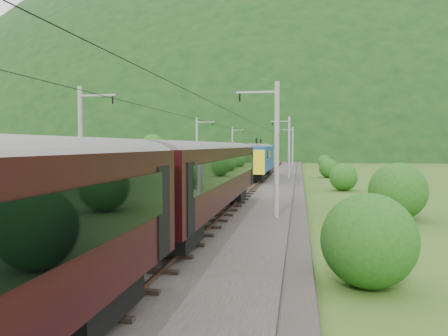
# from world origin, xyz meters

# --- Properties ---
(ground) EXTENTS (600.00, 600.00, 0.00)m
(ground) POSITION_xyz_m (0.00, 0.00, 0.00)
(ground) COLOR #2A4F18
(ground) RESTS_ON ground
(railbed) EXTENTS (14.00, 220.00, 0.30)m
(railbed) POSITION_xyz_m (0.00, 10.00, 0.15)
(railbed) COLOR #38332D
(railbed) RESTS_ON ground
(track_left) EXTENTS (2.40, 220.00, 0.27)m
(track_left) POSITION_xyz_m (-2.40, 10.00, 0.37)
(track_left) COLOR brown
(track_left) RESTS_ON railbed
(track_right) EXTENTS (2.40, 220.00, 0.27)m
(track_right) POSITION_xyz_m (2.40, 10.00, 0.37)
(track_right) COLOR brown
(track_right) RESTS_ON railbed
(catenary_left) EXTENTS (2.54, 192.28, 8.00)m
(catenary_left) POSITION_xyz_m (-6.12, 32.00, 4.50)
(catenary_left) COLOR gray
(catenary_left) RESTS_ON railbed
(catenary_right) EXTENTS (2.54, 192.28, 8.00)m
(catenary_right) POSITION_xyz_m (6.12, 32.00, 4.50)
(catenary_right) COLOR gray
(catenary_right) RESTS_ON railbed
(overhead_wires) EXTENTS (4.83, 198.00, 0.03)m
(overhead_wires) POSITION_xyz_m (0.00, 10.00, 7.10)
(overhead_wires) COLOR black
(overhead_wires) RESTS_ON ground
(mountain_main) EXTENTS (504.00, 360.00, 244.00)m
(mountain_main) POSITION_xyz_m (0.00, 260.00, 0.00)
(mountain_main) COLOR black
(mountain_main) RESTS_ON ground
(mountain_ridge) EXTENTS (336.00, 280.00, 132.00)m
(mountain_ridge) POSITION_xyz_m (-120.00, 300.00, 0.00)
(mountain_ridge) COLOR black
(mountain_ridge) RESTS_ON ground
(hazard_post_near) EXTENTS (0.17, 0.17, 1.57)m
(hazard_post_near) POSITION_xyz_m (-0.23, 67.72, 1.09)
(hazard_post_near) COLOR red
(hazard_post_near) RESTS_ON railbed
(hazard_post_far) EXTENTS (0.15, 0.15, 1.41)m
(hazard_post_far) POSITION_xyz_m (0.54, 36.85, 1.01)
(hazard_post_far) COLOR red
(hazard_post_far) RESTS_ON railbed
(signal) EXTENTS (0.21, 0.21, 1.89)m
(signal) POSITION_xyz_m (-4.21, 63.83, 1.41)
(signal) COLOR black
(signal) RESTS_ON railbed
(vegetation_left) EXTENTS (11.13, 146.72, 6.24)m
(vegetation_left) POSITION_xyz_m (-13.68, 15.40, 2.26)
(vegetation_left) COLOR #1F4A13
(vegetation_left) RESTS_ON ground
(vegetation_right) EXTENTS (7.04, 108.31, 3.16)m
(vegetation_right) POSITION_xyz_m (12.20, 6.58, 1.32)
(vegetation_right) COLOR #1F4A13
(vegetation_right) RESTS_ON ground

